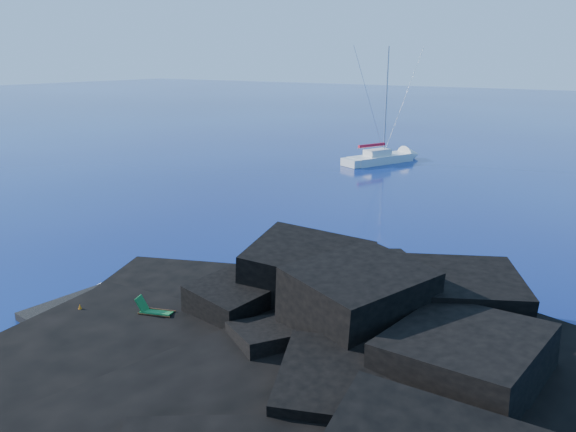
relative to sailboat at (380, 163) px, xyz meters
The scene contains 9 objects.
ground 41.55m from the sailboat, 86.45° to the right, with size 400.00×400.00×0.00m, color #030339.
headland 41.50m from the sailboat, 67.97° to the right, with size 24.00×24.00×3.60m, color black, non-canonical shape.
beach 41.58m from the sailboat, 80.21° to the right, with size 8.50×6.00×0.70m, color black.
surf_foam 37.25m from the sailboat, 78.28° to the right, with size 10.00×8.00×0.06m, color white, non-canonical shape.
sailboat is the anchor object (origin of this frame).
deck_chair 41.34m from the sailboat, 78.59° to the right, with size 1.52×0.67×1.05m, color #15612B, non-canonical shape.
towel 42.20m from the sailboat, 82.13° to the right, with size 1.79×0.85×0.05m, color silver.
sunbather 42.20m from the sailboat, 82.13° to the right, with size 1.71×0.44×0.24m, color tan, non-canonical shape.
marker_cone 42.35m from the sailboat, 83.06° to the right, with size 0.33×0.33×0.51m, color #D2660B.
Camera 1 is at (22.23, -14.06, 11.10)m, focal length 35.00 mm.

